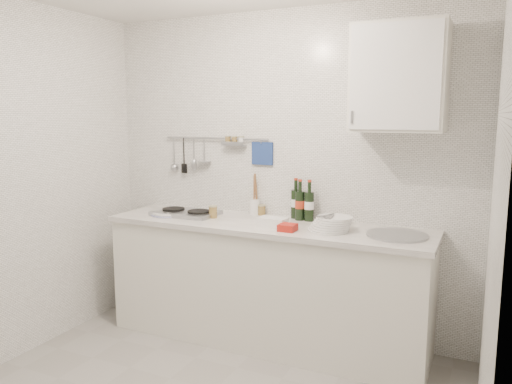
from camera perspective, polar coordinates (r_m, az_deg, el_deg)
back_wall at (r=3.92m, az=2.94°, el=2.03°), size 3.00×0.02×2.50m
wall_right at (r=2.25m, az=25.37°, el=-3.97°), size 0.02×2.80×2.50m
counter at (r=3.84m, az=1.22°, el=-10.66°), size 2.44×0.64×0.96m
wall_rail at (r=4.14m, az=-4.91°, el=4.82°), size 0.98×0.09×0.34m
wall_cabinet at (r=3.48m, az=16.04°, el=12.38°), size 0.60×0.38×0.70m
plate_stack_hob at (r=4.06m, az=-9.88°, el=-2.37°), size 0.29×0.29×0.03m
plate_stack_sink at (r=3.48m, az=8.59°, el=-3.63°), size 0.30×0.29×0.11m
wine_bottles at (r=3.80m, az=5.23°, el=-0.88°), size 0.20×0.13×0.31m
butter_dish at (r=3.59m, az=1.92°, el=-3.44°), size 0.22×0.13×0.06m
strawberry_punnet at (r=3.46m, az=3.64°, el=-4.06°), size 0.12×0.12×0.05m
utensil_crock at (r=4.00m, az=-0.14°, el=-1.47°), size 0.08×0.08×0.33m
jar_a at (r=3.98m, az=0.66°, el=-2.04°), size 0.06×0.06×0.08m
jar_b at (r=3.66m, az=9.70°, el=-3.15°), size 0.07×0.07×0.08m
jar_c at (r=3.58m, az=9.37°, el=-3.35°), size 0.07×0.07×0.09m
jar_d at (r=3.89m, az=-4.94°, el=-2.24°), size 0.07×0.07×0.10m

